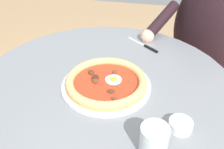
% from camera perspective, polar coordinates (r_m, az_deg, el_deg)
% --- Properties ---
extents(dining_table, '(1.01, 1.01, 0.72)m').
position_cam_1_polar(dining_table, '(1.01, -1.75, -7.55)').
color(dining_table, gray).
rests_on(dining_table, ground).
extents(pizza_on_plate, '(0.33, 0.33, 0.04)m').
position_cam_1_polar(pizza_on_plate, '(0.89, -1.37, -1.81)').
color(pizza_on_plate, white).
rests_on(pizza_on_plate, dining_table).
extents(water_glass, '(0.08, 0.08, 0.09)m').
position_cam_1_polar(water_glass, '(0.68, 9.80, -15.33)').
color(water_glass, silver).
rests_on(water_glass, dining_table).
extents(steak_knife, '(0.16, 0.13, 0.01)m').
position_cam_1_polar(steak_knife, '(1.16, 8.17, 6.53)').
color(steak_knife, silver).
rests_on(steak_knife, dining_table).
extents(ramekin_capers, '(0.07, 0.07, 0.03)m').
position_cam_1_polar(ramekin_capers, '(0.77, 15.86, -11.38)').
color(ramekin_capers, white).
rests_on(ramekin_capers, dining_table).
extents(diner_person, '(0.55, 0.43, 1.18)m').
position_cam_1_polar(diner_person, '(1.48, 19.48, 2.75)').
color(diner_person, '#282833').
rests_on(diner_person, ground).
extents(cafe_chair_diner, '(0.61, 0.61, 0.88)m').
position_cam_1_polar(cafe_chair_diner, '(1.60, 22.48, 4.36)').
color(cafe_chair_diner, '#957050').
rests_on(cafe_chair_diner, ground).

